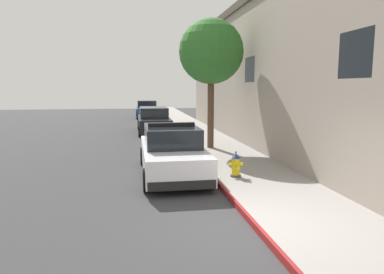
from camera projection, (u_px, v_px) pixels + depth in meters
name	position (u px, v px, depth m)	size (l,w,h in m)	color
ground_plane	(84.00, 151.00, 16.08)	(27.91, 60.00, 0.20)	#353538
sidewalk_pavement	(212.00, 144.00, 17.02)	(2.68, 60.00, 0.15)	gray
curb_painted_edge	(184.00, 145.00, 16.80)	(0.08, 60.00, 0.15)	maroon
storefront_building	(306.00, 73.00, 15.91)	(5.51, 27.07, 6.82)	gray
police_cruiser	(172.00, 152.00, 11.31)	(1.94, 4.84, 1.68)	white
parked_car_silver_ahead	(154.00, 121.00, 21.68)	(1.94, 4.84, 1.56)	black
parked_car_dark_far	(147.00, 109.00, 32.38)	(1.94, 4.84, 1.56)	navy
fire_hydrant	(236.00, 165.00, 10.53)	(0.44, 0.40, 0.76)	#4C4C51
street_tree	(211.00, 52.00, 15.08)	(2.77, 2.77, 5.54)	brown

